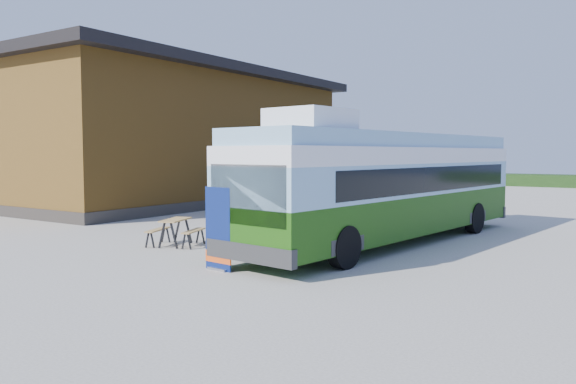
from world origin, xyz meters
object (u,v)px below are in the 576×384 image
Objects in this scene: bus at (389,183)px; picnic_table at (175,226)px; person_a at (255,191)px; slurry_tanker at (406,180)px; banner at (218,236)px; person_b at (251,190)px.

bus is 7.33× the size of picnic_table.
slurry_tanker is at bearing 42.61° from person_a.
banner is at bearing -50.63° from picnic_table.
picnic_table is (-5.22, -4.14, -1.29)m from bus.
slurry_tanker is at bearing 72.89° from picnic_table.
bus reaches higher than slurry_tanker.
person_a is 10.90m from slurry_tanker.
person_a is 0.30× the size of slurry_tanker.
person_a reaches higher than picnic_table.
picnic_table is 0.91× the size of person_b.
slurry_tanker is at bearing -150.00° from person_b.
person_a is 1.99m from person_b.
person_b is 12.14m from slurry_tanker.
picnic_table is at bearing -86.99° from person_a.
bus is 6.53m from banner.
person_b reaches higher than picnic_table.
slurry_tanker is (4.55, 9.90, 0.33)m from person_a.
banner reaches higher than person_b.
banner is at bearing -98.80° from bus.
person_b is at bearing 156.84° from bus.
slurry_tanker is (-1.04, 21.51, 0.53)m from picnic_table.
picnic_table is (-3.45, 2.05, -0.21)m from banner.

